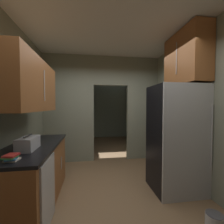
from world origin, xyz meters
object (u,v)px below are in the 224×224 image
Objects in this scene: refrigerator at (176,138)px; boombox at (28,143)px; dishwasher at (48,193)px; paint_can at (214,221)px; book_stack at (11,158)px.

refrigerator reaches higher than boombox.
boombox reaches higher than dishwasher.
refrigerator is 9.21× the size of paint_can.
dishwasher is 2.05m from paint_can.
dishwasher is at bearing -165.32° from refrigerator.
boombox is at bearing 143.55° from dishwasher.
book_stack is (-2.33, -0.71, 0.01)m from refrigerator.
refrigerator is 5.05× the size of boombox.
book_stack reaches higher than paint_can.
refrigerator is at bearing 7.31° from boombox.
refrigerator is 2.19× the size of dishwasher.
refrigerator is 2.44m from book_stack.
boombox is 1.82× the size of paint_can.
paint_can is (1.99, -0.33, -0.33)m from dishwasher.
refrigerator reaches higher than book_stack.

